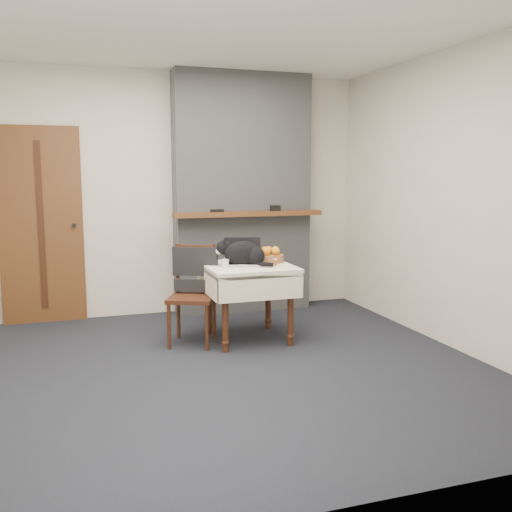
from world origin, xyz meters
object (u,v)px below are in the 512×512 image
(side_table, at_px, (248,277))
(laptop, at_px, (243,258))
(pill_bottle, at_px, (275,262))
(door, at_px, (41,226))
(cream_jar, at_px, (225,263))
(cat, at_px, (244,254))
(fruit_basket, at_px, (270,256))
(chair, at_px, (194,280))

(side_table, relative_size, laptop, 1.95)
(pill_bottle, bearing_deg, door, 145.56)
(pill_bottle, bearing_deg, cream_jar, 172.63)
(cream_jar, xyz_separation_m, pill_bottle, (0.45, -0.06, -0.00))
(cat, relative_size, fruit_basket, 1.90)
(pill_bottle, relative_size, fruit_basket, 0.26)
(cat, xyz_separation_m, pill_bottle, (0.27, -0.10, -0.08))
(pill_bottle, bearing_deg, chair, 162.38)
(side_table, bearing_deg, cream_jar, -164.39)
(chair, bearing_deg, pill_bottle, 7.01)
(laptop, bearing_deg, cat, -81.53)
(chair, bearing_deg, cat, 8.69)
(pill_bottle, bearing_deg, cat, 159.70)
(door, xyz_separation_m, side_table, (1.81, -1.27, -0.41))
(chair, bearing_deg, cream_jar, -8.55)
(fruit_basket, bearing_deg, cream_jar, -160.79)
(side_table, relative_size, cat, 1.63)
(cream_jar, bearing_deg, door, 139.80)
(cream_jar, distance_m, pill_bottle, 0.46)
(door, bearing_deg, cream_jar, -40.20)
(cat, height_order, fruit_basket, cat)
(side_table, relative_size, pill_bottle, 11.78)
(door, bearing_deg, side_table, -34.99)
(cream_jar, distance_m, fruit_basket, 0.51)
(cream_jar, relative_size, fruit_basket, 0.29)
(cream_jar, distance_m, chair, 0.35)
(chair, bearing_deg, laptop, 20.20)
(cream_jar, bearing_deg, pill_bottle, -7.37)
(laptop, bearing_deg, side_table, -44.54)
(chair, bearing_deg, fruit_basket, 24.89)
(door, xyz_separation_m, chair, (1.32, -1.17, -0.43))
(pill_bottle, xyz_separation_m, chair, (-0.70, 0.22, -0.17))
(cream_jar, xyz_separation_m, chair, (-0.25, 0.17, -0.17))
(laptop, bearing_deg, chair, -166.60)
(side_table, xyz_separation_m, pill_bottle, (0.22, -0.12, 0.15))
(side_table, bearing_deg, pill_bottle, -29.54)
(door, distance_m, chair, 1.81)
(fruit_basket, distance_m, chair, 0.76)
(door, distance_m, cream_jar, 2.08)
(cat, xyz_separation_m, chair, (-0.44, 0.12, -0.24))
(door, bearing_deg, laptop, -34.09)
(fruit_basket, height_order, chair, chair)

